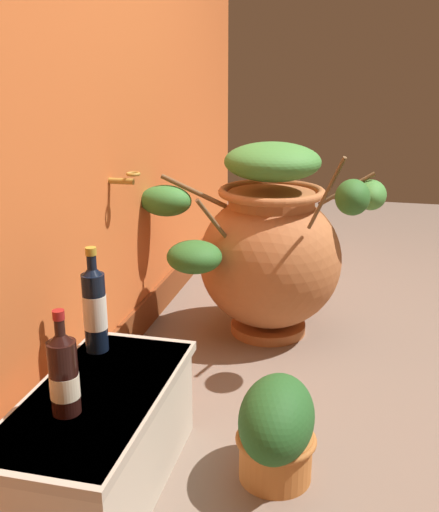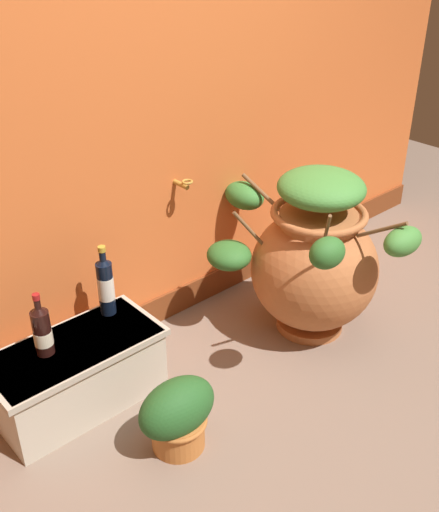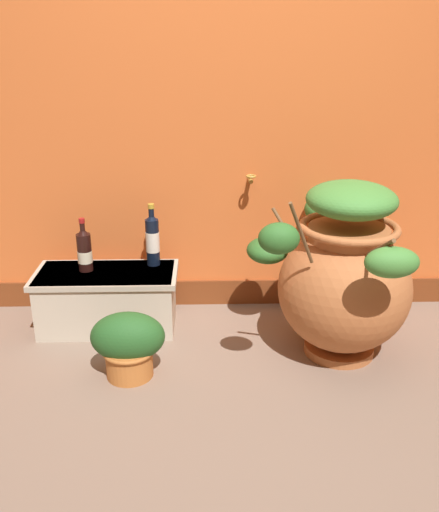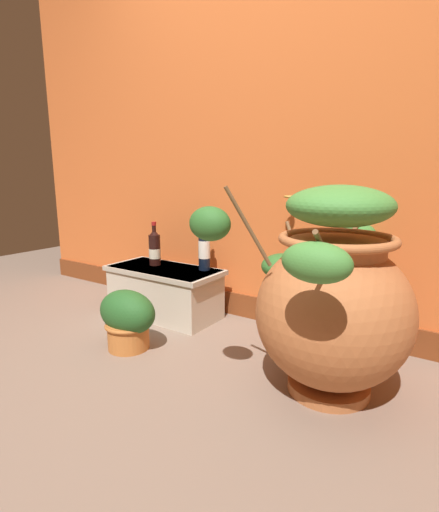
% 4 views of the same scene
% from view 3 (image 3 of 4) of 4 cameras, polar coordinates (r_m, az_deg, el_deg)
% --- Properties ---
extents(ground_plane, '(7.00, 7.00, 0.00)m').
position_cam_3_polar(ground_plane, '(2.44, 2.44, -16.25)').
color(ground_plane, '#7A6656').
extents(back_wall, '(4.40, 0.33, 2.60)m').
position_cam_3_polar(back_wall, '(3.13, 1.31, 17.79)').
color(back_wall, '#D6662D').
rests_on(back_wall, ground_plane).
extents(terracotta_urn, '(0.78, 1.08, 0.88)m').
position_cam_3_polar(terracotta_urn, '(2.76, 12.41, -1.94)').
color(terracotta_urn, '#B26638').
rests_on(terracotta_urn, ground_plane).
extents(stone_ledge, '(0.76, 0.37, 0.32)m').
position_cam_3_polar(stone_ledge, '(3.10, -11.32, -4.14)').
color(stone_ledge, beige).
rests_on(stone_ledge, ground_plane).
extents(wine_bottle_left, '(0.07, 0.07, 0.34)m').
position_cam_3_polar(wine_bottle_left, '(3.05, -6.83, 1.79)').
color(wine_bottle_left, black).
rests_on(wine_bottle_left, stone_ledge).
extents(wine_bottle_middle, '(0.08, 0.08, 0.29)m').
position_cam_3_polar(wine_bottle_middle, '(3.05, -13.58, 0.66)').
color(wine_bottle_middle, black).
rests_on(wine_bottle_middle, stone_ledge).
extents(potted_shrub, '(0.34, 0.24, 0.32)m').
position_cam_3_polar(potted_shrub, '(2.65, -9.27, -8.83)').
color(potted_shrub, '#C17033').
rests_on(potted_shrub, ground_plane).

